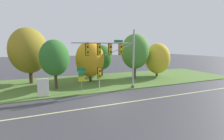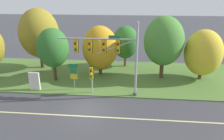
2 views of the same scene
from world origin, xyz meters
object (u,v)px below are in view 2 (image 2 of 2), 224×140
at_px(tree_mid_verge, 100,48).
at_px(tree_furthest_back, 203,53).
at_px(tree_left_of_mast, 39,33).
at_px(info_kiosk, 34,81).
at_px(route_sign_post, 74,73).
at_px(tree_right_far, 164,41).
at_px(pedestrian_signal_near_kerb, 91,75).
at_px(tree_tall_centre, 126,42).
at_px(traffic_signal_mast, 110,51).
at_px(tree_behind_signpost, 53,48).

distance_m(tree_mid_verge, tree_furthest_back, 11.95).
bearing_deg(tree_left_of_mast, info_kiosk, -73.92).
height_order(route_sign_post, tree_right_far, tree_right_far).
bearing_deg(tree_mid_verge, pedestrian_signal_near_kerb, -91.02).
distance_m(tree_left_of_mast, tree_tall_centre, 11.37).
xyz_separation_m(traffic_signal_mast, tree_behind_signpost, (-6.69, 3.09, -0.61)).
bearing_deg(tree_tall_centre, tree_right_far, -40.67).
distance_m(traffic_signal_mast, info_kiosk, 8.74).
height_order(tree_tall_centre, tree_furthest_back, tree_furthest_back).
height_order(traffic_signal_mast, tree_mid_verge, traffic_signal_mast).
xyz_separation_m(route_sign_post, info_kiosk, (-4.12, -0.45, -0.90)).
distance_m(tree_furthest_back, info_kiosk, 18.90).
relative_size(traffic_signal_mast, tree_mid_verge, 1.28).
relative_size(tree_left_of_mast, tree_behind_signpost, 1.29).
height_order(tree_tall_centre, tree_right_far, tree_right_far).
bearing_deg(tree_behind_signpost, tree_mid_verge, 26.38).
xyz_separation_m(traffic_signal_mast, route_sign_post, (-3.87, 0.85, -2.63)).
distance_m(traffic_signal_mast, pedestrian_signal_near_kerb, 3.10).
relative_size(tree_behind_signpost, tree_mid_verge, 1.01).
bearing_deg(tree_mid_verge, tree_right_far, -3.07).
bearing_deg(tree_tall_centre, info_kiosk, -136.93).
bearing_deg(traffic_signal_mast, tree_right_far, 42.25).
bearing_deg(tree_behind_signpost, traffic_signal_mast, -24.80).
relative_size(pedestrian_signal_near_kerb, tree_behind_signpost, 0.46).
height_order(tree_left_of_mast, tree_tall_centre, tree_left_of_mast).
distance_m(pedestrian_signal_near_kerb, tree_behind_signpost, 5.95).
distance_m(pedestrian_signal_near_kerb, tree_furthest_back, 13.09).
bearing_deg(tree_right_far, tree_tall_centre, 139.33).
height_order(tree_furthest_back, info_kiosk, tree_furthest_back).
bearing_deg(tree_right_far, pedestrian_signal_near_kerb, -146.40).
bearing_deg(tree_tall_centre, tree_furthest_back, -23.08).
xyz_separation_m(tree_left_of_mast, info_kiosk, (2.02, -6.99, -3.71)).
relative_size(route_sign_post, tree_behind_signpost, 0.47).
height_order(traffic_signal_mast, tree_left_of_mast, tree_left_of_mast).
height_order(tree_mid_verge, tree_tall_centre, tree_mid_verge).
xyz_separation_m(pedestrian_signal_near_kerb, tree_left_of_mast, (-8.14, 7.26, 2.65)).
height_order(traffic_signal_mast, pedestrian_signal_near_kerb, traffic_signal_mast).
xyz_separation_m(tree_furthest_back, info_kiosk, (-18.16, -4.74, -2.24)).
bearing_deg(info_kiosk, tree_behind_signpost, 64.20).
xyz_separation_m(route_sign_post, tree_behind_signpost, (-2.82, 2.24, 2.01)).
bearing_deg(tree_furthest_back, tree_left_of_mast, 173.61).
distance_m(route_sign_post, tree_mid_verge, 5.35).
xyz_separation_m(tree_left_of_mast, tree_tall_centre, (11.18, 1.57, -1.32)).
height_order(traffic_signal_mast, info_kiosk, traffic_signal_mast).
xyz_separation_m(tree_behind_signpost, tree_furthest_back, (16.86, 2.05, -0.67)).
bearing_deg(tree_mid_verge, tree_behind_signpost, -153.62).
relative_size(traffic_signal_mast, pedestrian_signal_near_kerb, 2.73).
bearing_deg(tree_left_of_mast, tree_right_far, -8.24).
bearing_deg(traffic_signal_mast, tree_tall_centre, 82.50).
bearing_deg(tree_furthest_back, tree_mid_verge, 178.14).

